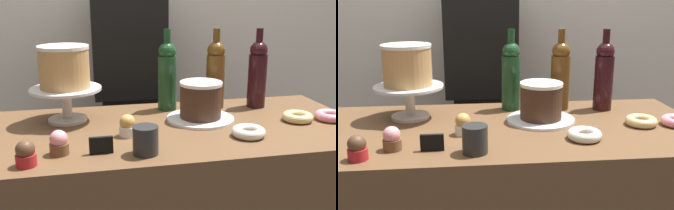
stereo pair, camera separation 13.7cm
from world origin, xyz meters
TOP-DOWN VIEW (x-y plane):
  - back_wall at (0.00, 0.90)m, footprint 6.00×0.05m
  - cake_stand_pedestal at (-0.35, 0.14)m, footprint 0.26×0.26m
  - white_layer_cake at (-0.35, 0.14)m, footprint 0.18×0.18m
  - silver_serving_platter at (0.14, 0.05)m, footprint 0.25×0.25m
  - chocolate_round_cake at (0.14, 0.05)m, footprint 0.16×0.16m
  - wine_bottle_amber at (0.24, 0.21)m, footprint 0.08×0.08m
  - wine_bottle_green at (0.04, 0.22)m, footprint 0.08×0.08m
  - wine_bottle_dark_red at (0.41, 0.18)m, footprint 0.08×0.08m
  - cupcake_strawberry at (-0.36, -0.18)m, footprint 0.06×0.06m
  - cupcake_caramel at (-0.15, -0.07)m, footprint 0.06×0.06m
  - cupcake_chocolate at (-0.45, -0.25)m, footprint 0.06×0.06m
  - donut_glazed at (0.48, -0.03)m, footprint 0.11×0.11m
  - donut_sugar at (0.24, -0.15)m, footprint 0.11×0.11m
  - price_sign_chalkboard at (-0.24, -0.20)m, footprint 0.07×0.01m
  - coffee_cup_ceramic at (-0.12, -0.23)m, footprint 0.08×0.08m
  - barista_figure at (-0.06, 0.66)m, footprint 0.36×0.22m

SIDE VIEW (x-z plane):
  - barista_figure at x=-0.06m, z-range 0.04..1.64m
  - silver_serving_platter at x=0.14m, z-range 0.89..0.90m
  - donut_glazed at x=0.48m, z-range 0.89..0.93m
  - donut_sugar at x=0.24m, z-range 0.89..0.93m
  - price_sign_chalkboard at x=-0.24m, z-range 0.89..0.95m
  - cupcake_strawberry at x=-0.36m, z-range 0.89..0.97m
  - cupcake_caramel at x=-0.15m, z-range 0.89..0.97m
  - cupcake_chocolate at x=-0.45m, z-range 0.89..0.97m
  - coffee_cup_ceramic at x=-0.12m, z-range 0.89..0.98m
  - chocolate_round_cake at x=0.14m, z-range 0.90..1.04m
  - cake_stand_pedestal at x=-0.35m, z-range 0.92..1.05m
  - wine_bottle_amber at x=0.24m, z-range 0.88..1.20m
  - wine_bottle_green at x=0.04m, z-range 0.88..1.20m
  - wine_bottle_dark_red at x=0.41m, z-range 0.88..1.20m
  - white_layer_cake at x=-0.35m, z-range 1.02..1.17m
  - back_wall at x=0.00m, z-range 0.00..2.60m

